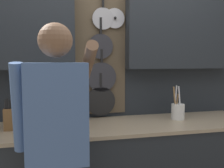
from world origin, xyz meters
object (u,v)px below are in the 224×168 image
Objects in this scene: knife_block at (12,118)px; person at (57,134)px; utensil_crock at (178,111)px; microwave at (57,109)px.

person is at bearing -59.20° from knife_block.
person reaches higher than knife_block.
knife_block is 0.73m from person.
utensil_crock is at bearing 0.08° from knife_block.
microwave is 0.62m from person.
person is at bearing -151.91° from utensil_crock.
knife_block is 0.15× the size of person.
utensil_crock is (1.54, 0.00, -0.01)m from knife_block.
microwave is at bearing 89.20° from person.
person reaches higher than microwave.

